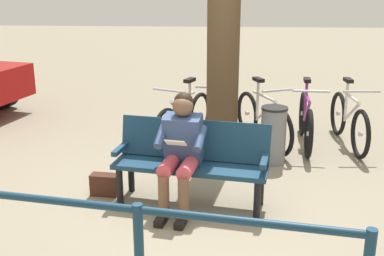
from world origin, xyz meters
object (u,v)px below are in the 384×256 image
at_px(handbag, 105,185).
at_px(bicycle_silver, 184,121).
at_px(person_reading, 181,147).
at_px(bicycle_black, 216,116).
at_px(bench, 192,156).
at_px(bicycle_purple, 263,120).
at_px(bicycle_orange, 306,121).
at_px(tree_trunk, 224,27).
at_px(bicycle_green, 349,121).
at_px(litter_bin, 273,135).

bearing_deg(handbag, bicycle_silver, -112.94).
xyz_separation_m(person_reading, bicycle_black, (-0.32, -2.23, -0.31)).
bearing_deg(handbag, bench, 174.81).
height_order(bicycle_black, bicycle_silver, same).
height_order(person_reading, bicycle_purple, person_reading).
xyz_separation_m(bicycle_purple, bicycle_black, (0.67, -0.16, 0.00)).
xyz_separation_m(bicycle_orange, bicycle_purple, (0.60, -0.00, 0.00)).
distance_m(person_reading, bicycle_silver, 2.00).
bearing_deg(tree_trunk, bicycle_orange, -154.16).
bearing_deg(bicycle_silver, handbag, 0.68).
distance_m(handbag, bicycle_green, 3.60).
xyz_separation_m(bench, bicycle_green, (-2.10, -1.96, -0.15)).
height_order(handbag, bicycle_orange, bicycle_orange).
xyz_separation_m(handbag, tree_trunk, (-1.28, -1.27, 1.60)).
relative_size(person_reading, tree_trunk, 0.35).
distance_m(bench, bicycle_silver, 1.85).
bearing_deg(bicycle_orange, bicycle_green, 96.99).
relative_size(person_reading, bicycle_purple, 0.76).
relative_size(bicycle_orange, bicycle_black, 1.00).
bearing_deg(person_reading, bench, -114.49).
relative_size(bench, litter_bin, 2.23).
distance_m(tree_trunk, bicycle_silver, 1.54).
relative_size(handbag, bicycle_black, 0.18).
bearing_deg(person_reading, litter_bin, -118.39).
relative_size(tree_trunk, bicycle_purple, 2.19).
bearing_deg(bicycle_black, bicycle_green, 91.19).
height_order(bench, tree_trunk, tree_trunk).
relative_size(person_reading, bicycle_green, 0.71).
bearing_deg(bench, handbag, 4.76).
bearing_deg(bicycle_silver, litter_bin, 85.99).
bearing_deg(litter_bin, bicycle_purple, -83.86).
bearing_deg(bicycle_green, bicycle_black, -97.52).
height_order(person_reading, handbag, person_reading).
bearing_deg(bicycle_black, bicycle_orange, 88.13).
distance_m(bench, handbag, 1.05).
distance_m(litter_bin, bicycle_orange, 0.90).
height_order(tree_trunk, bicycle_silver, tree_trunk).
relative_size(bench, bicycle_purple, 1.06).
xyz_separation_m(bicycle_green, bicycle_black, (1.88, -0.13, 0.00)).
bearing_deg(bicycle_green, handbag, -62.26).
bearing_deg(bench, bicycle_purple, -104.73).
height_order(litter_bin, bicycle_orange, bicycle_orange).
height_order(litter_bin, bicycle_silver, bicycle_silver).
distance_m(person_reading, bicycle_green, 3.06).
xyz_separation_m(bench, bicycle_orange, (-1.49, -1.93, -0.15)).
bearing_deg(bicycle_green, litter_bin, -59.85).
distance_m(handbag, bicycle_purple, 2.63).
distance_m(handbag, litter_bin, 2.25).
xyz_separation_m(handbag, litter_bin, (-1.93, -1.11, 0.25)).
xyz_separation_m(bench, bicycle_silver, (0.23, -1.83, -0.15)).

